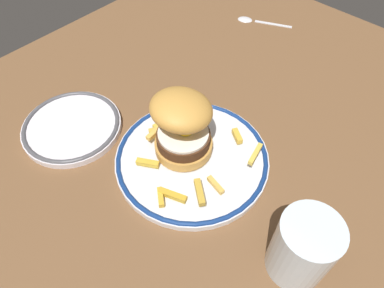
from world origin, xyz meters
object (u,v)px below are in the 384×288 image
dinner_plate (192,158)px  water_glass (301,250)px  burger (182,124)px  spoon (251,19)px  side_plate (72,126)px

dinner_plate → water_glass: water_glass is taller
burger → spoon: bearing=21.0°
water_glass → side_plate: size_ratio=0.61×
dinner_plate → side_plate: bearing=114.4°
burger → water_glass: bearing=-98.9°
dinner_plate → water_glass: 22.82cm
dinner_plate → burger: bearing=80.4°
side_plate → spoon: (50.77, -2.69, -0.48)cm
dinner_plate → spoon: 45.12cm
dinner_plate → spoon: (41.30, 18.16, -0.48)cm
side_plate → spoon: bearing=-3.0°
burger → water_glass: (-3.87, -24.68, -2.41)cm
dinner_plate → side_plate: 22.90cm
dinner_plate → water_glass: bearing=-98.8°
burger → water_glass: burger is taller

